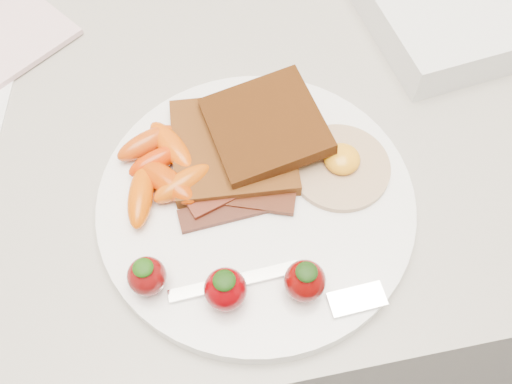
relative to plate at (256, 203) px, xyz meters
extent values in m
cube|color=gray|center=(0.00, 0.15, -0.46)|extent=(2.00, 0.60, 0.90)
cylinder|color=white|center=(0.00, 0.00, 0.00)|extent=(0.27, 0.27, 0.02)
cube|color=#4F200F|center=(-0.01, 0.05, 0.02)|extent=(0.11, 0.11, 0.01)
cube|color=black|center=(0.02, 0.06, 0.03)|extent=(0.11, 0.11, 0.02)
cylinder|color=beige|center=(0.08, 0.01, 0.01)|extent=(0.11, 0.11, 0.01)
ellipsoid|color=orange|center=(0.08, 0.02, 0.02)|extent=(0.04, 0.04, 0.02)
cube|color=black|center=(-0.02, -0.01, 0.01)|extent=(0.08, 0.03, 0.00)
cube|color=black|center=(-0.01, 0.00, 0.01)|extent=(0.09, 0.05, 0.00)
cube|color=#350607|center=(-0.02, 0.01, 0.02)|extent=(0.09, 0.05, 0.00)
ellipsoid|color=#C22C00|center=(-0.08, 0.05, 0.02)|extent=(0.06, 0.04, 0.02)
ellipsoid|color=#B83801|center=(-0.07, 0.03, 0.02)|extent=(0.06, 0.07, 0.02)
ellipsoid|color=#CC4B00|center=(-0.09, 0.01, 0.02)|extent=(0.03, 0.06, 0.02)
ellipsoid|color=#D44B03|center=(-0.06, 0.06, 0.02)|extent=(0.05, 0.07, 0.02)
ellipsoid|color=#BD3F09|center=(-0.08, 0.07, 0.02)|extent=(0.06, 0.04, 0.02)
ellipsoid|color=#C64D05|center=(-0.06, 0.02, 0.02)|extent=(0.06, 0.04, 0.02)
ellipsoid|color=#610808|center=(-0.10, -0.06, 0.03)|extent=(0.03, 0.03, 0.03)
ellipsoid|color=#153D08|center=(-0.10, -0.06, 0.04)|extent=(0.02, 0.02, 0.01)
ellipsoid|color=#6F0004|center=(-0.04, -0.08, 0.03)|extent=(0.03, 0.03, 0.04)
ellipsoid|color=black|center=(-0.04, -0.08, 0.05)|extent=(0.02, 0.02, 0.01)
ellipsoid|color=#620403|center=(0.02, -0.09, 0.03)|extent=(0.03, 0.03, 0.04)
ellipsoid|color=black|center=(0.02, -0.09, 0.05)|extent=(0.02, 0.02, 0.01)
cube|color=white|center=(-0.03, -0.07, 0.01)|extent=(0.10, 0.02, 0.00)
cube|color=white|center=(0.06, -0.10, 0.01)|extent=(0.04, 0.02, 0.00)
camera|label=1|loc=(-0.05, -0.23, 0.43)|focal=40.00mm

